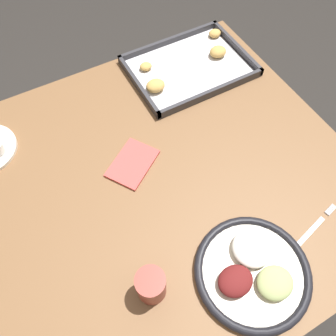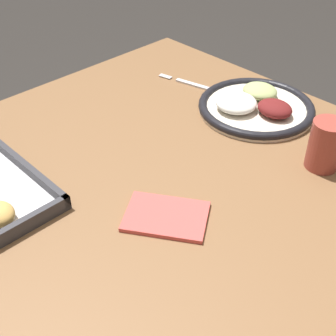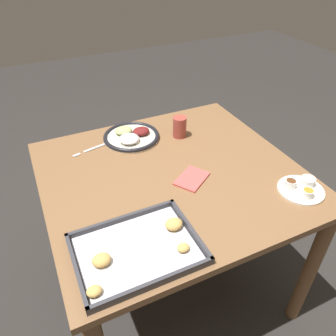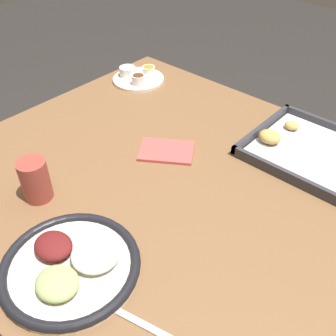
{
  "view_description": "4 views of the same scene",
  "coord_description": "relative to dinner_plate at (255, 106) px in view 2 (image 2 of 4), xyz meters",
  "views": [
    {
      "loc": [
        -0.2,
        -0.39,
        1.53
      ],
      "look_at": [
        0.02,
        0.0,
        0.78
      ],
      "focal_mm": 35.0,
      "sensor_mm": 36.0,
      "label": 1
    },
    {
      "loc": [
        -0.48,
        0.48,
        1.32
      ],
      "look_at": [
        0.02,
        0.0,
        0.78
      ],
      "focal_mm": 50.0,
      "sensor_mm": 36.0,
      "label": 2
    },
    {
      "loc": [
        0.47,
        0.97,
        1.59
      ],
      "look_at": [
        0.02,
        0.0,
        0.78
      ],
      "focal_mm": 35.0,
      "sensor_mm": 36.0,
      "label": 3
    },
    {
      "loc": [
        0.5,
        -0.55,
        1.39
      ],
      "look_at": [
        0.02,
        0.0,
        0.78
      ],
      "focal_mm": 42.0,
      "sensor_mm": 36.0,
      "label": 4
    }
  ],
  "objects": [
    {
      "name": "napkin",
      "position": [
        -0.11,
        0.4,
        -0.01
      ],
      "size": [
        0.17,
        0.16,
        0.01
      ],
      "color": "#CC4C47",
      "rests_on": "dining_table"
    },
    {
      "name": "dining_table",
      "position": [
        -0.06,
        0.33,
        -0.13
      ],
      "size": [
        1.04,
        0.97,
        0.75
      ],
      "color": "brown",
      "rests_on": "ground_plane"
    },
    {
      "name": "drinking_cup",
      "position": [
        -0.22,
        0.08,
        0.04
      ],
      "size": [
        0.07,
        0.07,
        0.1
      ],
      "color": "#993D33",
      "rests_on": "dining_table"
    },
    {
      "name": "fork",
      "position": [
        0.18,
        0.01,
        -0.01
      ],
      "size": [
        0.2,
        0.06,
        0.0
      ],
      "rotation": [
        0.0,
        0.0,
        0.23
      ],
      "color": "silver",
      "rests_on": "dining_table"
    },
    {
      "name": "dinner_plate",
      "position": [
        0.0,
        0.0,
        0.0
      ],
      "size": [
        0.27,
        0.27,
        0.05
      ],
      "color": "beige",
      "rests_on": "dining_table"
    }
  ]
}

